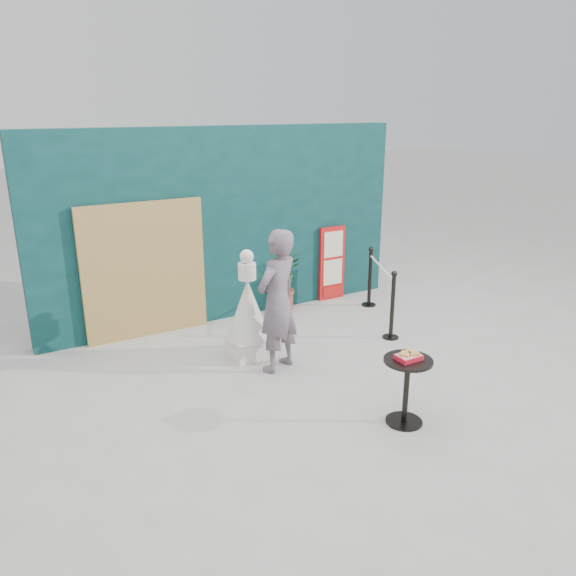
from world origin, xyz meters
name	(u,v)px	position (x,y,z in m)	size (l,w,h in m)	color
ground	(338,395)	(0.00, 0.00, 0.00)	(60.00, 60.00, 0.00)	#ADAAA5
back_wall	(226,225)	(0.00, 3.15, 1.50)	(6.00, 0.30, 3.00)	#0A2F30
bamboo_fence	(145,271)	(-1.40, 2.94, 1.00)	(1.80, 0.08, 2.00)	tan
woman	(277,301)	(-0.28, 0.99, 0.93)	(0.68, 0.44, 1.86)	slate
menu_board	(332,263)	(1.90, 2.95, 0.65)	(0.50, 0.07, 1.30)	red
statue	(248,314)	(-0.44, 1.52, 0.61)	(0.59, 0.59, 1.50)	silver
cafe_table	(407,381)	(0.27, -0.86, 0.50)	(0.52, 0.52, 0.75)	black
food_basket	(409,356)	(0.27, -0.86, 0.79)	(0.26, 0.19, 0.11)	red
planter	(282,276)	(0.86, 2.89, 0.58)	(0.59, 0.51, 1.01)	#964A31
stanchion_barrier	(380,291)	(1.96, 1.68, 0.49)	(0.84, 1.54, 1.03)	black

